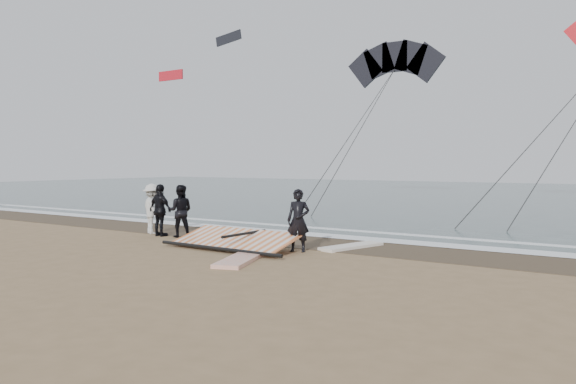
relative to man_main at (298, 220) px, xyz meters
name	(u,v)px	position (x,y,z in m)	size (l,w,h in m)	color
ground	(217,265)	(-0.58, -2.70, -0.86)	(120.00, 120.00, 0.00)	#8C704C
sea	(513,196)	(-0.58, 30.30, -0.84)	(120.00, 54.00, 0.02)	#233838
wet_sand	(314,242)	(-0.58, 1.80, -0.85)	(120.00, 2.80, 0.01)	#4C3D2B
foam_near	(336,236)	(-0.58, 3.20, -0.83)	(120.00, 0.90, 0.01)	white
foam_far	(359,231)	(-0.58, 4.90, -0.83)	(120.00, 0.45, 0.01)	white
man_main	(298,220)	(0.00, 0.00, 0.00)	(0.62, 0.41, 1.71)	black
board_white	(242,259)	(-0.43, -1.96, -0.81)	(0.67, 2.40, 0.10)	silver
board_cream	(351,246)	(0.91, 1.38, -0.81)	(0.57, 2.12, 0.09)	silver
trio_cluster	(163,210)	(-5.58, 0.42, 0.00)	(2.56, 1.12, 1.72)	black
sail_rig	(237,241)	(-1.80, -0.40, -0.66)	(4.28, 1.87, 0.50)	black
kite_dark	(394,66)	(-6.70, 22.60, 8.02)	(7.69, 7.31, 16.83)	black
distant_kites	(200,57)	(-28.25, 27.30, 11.57)	(6.75, 4.12, 4.85)	black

